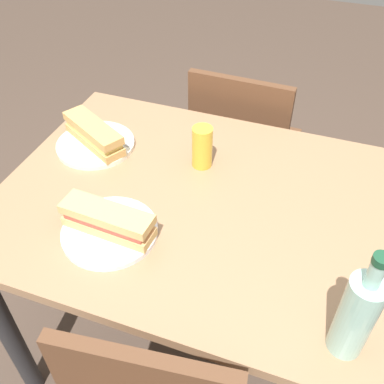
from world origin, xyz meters
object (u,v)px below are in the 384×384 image
object	(u,v)px
dining_table	(192,228)
knife_far	(108,134)
plate_near	(110,232)
baguette_sandwich_far	(94,134)
knife_near	(117,213)
plate_far	(96,144)
chair_far	(242,149)
beer_glass	(202,147)
water_bottle	(357,315)
baguette_sandwich_near	(108,220)

from	to	relation	value
dining_table	knife_far	size ratio (longest dim) A/B	6.19
plate_near	baguette_sandwich_far	distance (m)	0.38
knife_near	plate_far	size ratio (longest dim) A/B	0.74
chair_far	beer_glass	bearing A→B (deg)	-92.26
dining_table	plate_far	size ratio (longest dim) A/B	4.40
chair_far	baguette_sandwich_far	size ratio (longest dim) A/B	3.56
knife_near	plate_far	xyz separation A→B (m)	(-0.21, 0.26, -0.01)
dining_table	water_bottle	size ratio (longest dim) A/B	3.83
baguette_sandwich_near	baguette_sandwich_far	distance (m)	0.38
chair_far	knife_near	bearing A→B (deg)	-101.60
dining_table	baguette_sandwich_far	world-z (taller)	baguette_sandwich_far
plate_near	plate_far	bearing A→B (deg)	124.20
dining_table	beer_glass	world-z (taller)	beer_glass
baguette_sandwich_near	knife_near	distance (m)	0.06
water_bottle	baguette_sandwich_near	bearing A→B (deg)	169.26
dining_table	beer_glass	bearing A→B (deg)	98.20
baguette_sandwich_far	water_bottle	xyz separation A→B (m)	(0.80, -0.43, 0.06)
plate_far	baguette_sandwich_far	world-z (taller)	baguette_sandwich_far
plate_near	water_bottle	bearing A→B (deg)	-10.74
beer_glass	water_bottle	bearing A→B (deg)	-44.77
chair_far	baguette_sandwich_far	bearing A→B (deg)	-126.14
chair_far	knife_far	bearing A→B (deg)	-127.97
knife_far	water_bottle	world-z (taller)	water_bottle
dining_table	plate_near	size ratio (longest dim) A/B	4.40
chair_far	beer_glass	xyz separation A→B (m)	(-0.02, -0.47, 0.33)
knife_near	knife_far	world-z (taller)	same
water_bottle	knife_far	bearing A→B (deg)	148.63
baguette_sandwich_near	knife_far	xyz separation A→B (m)	(-0.20, 0.37, -0.03)
knife_far	water_bottle	distance (m)	0.92
baguette_sandwich_near	knife_far	world-z (taller)	baguette_sandwich_near
plate_near	plate_far	world-z (taller)	same
baguette_sandwich_near	baguette_sandwich_far	bearing A→B (deg)	124.20
baguette_sandwich_near	beer_glass	distance (m)	0.37
knife_near	beer_glass	bearing A→B (deg)	64.54
baguette_sandwich_near	plate_far	xyz separation A→B (m)	(-0.21, 0.32, -0.04)
knife_near	water_bottle	xyz separation A→B (m)	(0.59, -0.17, 0.09)
beer_glass	knife_near	bearing A→B (deg)	-115.46
plate_far	knife_far	size ratio (longest dim) A/B	1.41
chair_far	plate_far	distance (m)	0.67
chair_far	knife_near	world-z (taller)	chair_far
plate_near	knife_far	distance (m)	0.42
baguette_sandwich_far	plate_far	bearing A→B (deg)	0.00
plate_near	plate_far	distance (m)	0.38
beer_glass	knife_far	bearing A→B (deg)	175.70
plate_near	water_bottle	distance (m)	0.61
baguette_sandwich_near	plate_far	distance (m)	0.38
plate_far	water_bottle	xyz separation A→B (m)	(0.80, -0.43, 0.10)
baguette_sandwich_far	knife_near	bearing A→B (deg)	-51.43
baguette_sandwich_near	knife_near	size ratio (longest dim) A/B	1.34
plate_far	water_bottle	world-z (taller)	water_bottle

